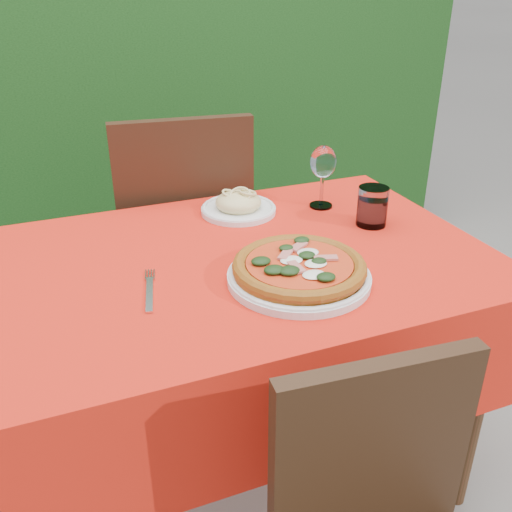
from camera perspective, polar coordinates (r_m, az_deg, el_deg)
name	(u,v)px	position (r m, az deg, el deg)	size (l,w,h in m)	color
ground	(244,468)	(1.91, -1.19, -20.43)	(60.00, 60.00, 0.00)	#66605C
hedge	(125,84)	(2.84, -12.99, 16.37)	(3.20, 0.55, 1.78)	black
dining_table	(242,307)	(1.53, -1.40, -5.08)	(1.26, 0.86, 0.75)	#412414
chair_far	(183,231)	(2.04, -7.28, 2.50)	(0.50, 0.50, 0.99)	black
pizza_plate	(299,270)	(1.33, 4.33, -1.41)	(0.40, 0.40, 0.06)	silver
pasta_plate	(238,205)	(1.71, -1.77, 5.08)	(0.22, 0.22, 0.06)	silver
water_glass	(372,208)	(1.65, 11.54, 4.71)	(0.09, 0.09, 0.11)	silver
wine_glass	(323,164)	(1.72, 6.72, 9.08)	(0.08, 0.08, 0.19)	white
fork	(150,294)	(1.30, -10.60, -3.78)	(0.03, 0.21, 0.01)	silver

